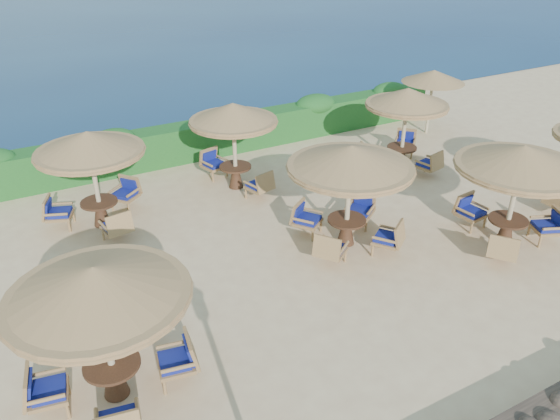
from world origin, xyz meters
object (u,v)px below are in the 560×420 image
Objects in this scene: cafe_set_1 at (350,176)px; cafe_set_5 at (406,112)px; extra_parasol at (434,76)px; cafe_set_0 at (101,309)px; cafe_set_4 at (234,126)px; cafe_set_3 at (91,159)px; cafe_set_2 at (519,172)px.

cafe_set_1 and cafe_set_5 have the same top height.
cafe_set_0 is at bearing -151.85° from extra_parasol.
cafe_set_3 is at bearing -174.84° from cafe_set_4.
cafe_set_5 is at bearing -145.66° from extra_parasol.
cafe_set_0 and cafe_set_2 have the same top height.
cafe_set_0 and cafe_set_1 have the same top height.
cafe_set_5 is at bearing -5.07° from cafe_set_3.
cafe_set_2 is (-3.84, -7.08, -0.20)m from extra_parasol.
cafe_set_2 is at bearing -118.47° from extra_parasol.
cafe_set_0 is 8.36m from cafe_set_4.
extra_parasol is 8.98m from cafe_set_1.
cafe_set_1 is 4.01m from cafe_set_2.
cafe_set_0 is at bearing -161.01° from cafe_set_1.
extra_parasol is 15.52m from cafe_set_0.
cafe_set_2 is at bearing -99.50° from cafe_set_5.
cafe_set_4 is (5.27, 6.49, 0.11)m from cafe_set_0.
cafe_set_3 and cafe_set_4 have the same top height.
cafe_set_1 is 5.34m from cafe_set_5.
cafe_set_4 reaches higher than extra_parasol.
cafe_set_3 is (1.15, 6.12, 0.04)m from cafe_set_0.
cafe_set_1 and cafe_set_3 have the same top height.
cafe_set_4 is at bearing 103.73° from cafe_set_1.
cafe_set_4 is (4.12, 0.37, 0.07)m from cafe_set_3.
cafe_set_1 is 1.06× the size of cafe_set_4.
cafe_set_0 is 1.07× the size of cafe_set_5.
cafe_set_2 is (3.51, -1.94, 0.08)m from cafe_set_1.
cafe_set_0 is 1.05× the size of cafe_set_3.
cafe_set_4 is at bearing 167.31° from cafe_set_5.
cafe_set_5 is (9.53, -0.85, -0.03)m from cafe_set_3.
cafe_set_0 and cafe_set_3 have the same top height.
cafe_set_1 is at bearing 18.99° from cafe_set_0.
extra_parasol is at bearing 5.65° from cafe_set_4.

